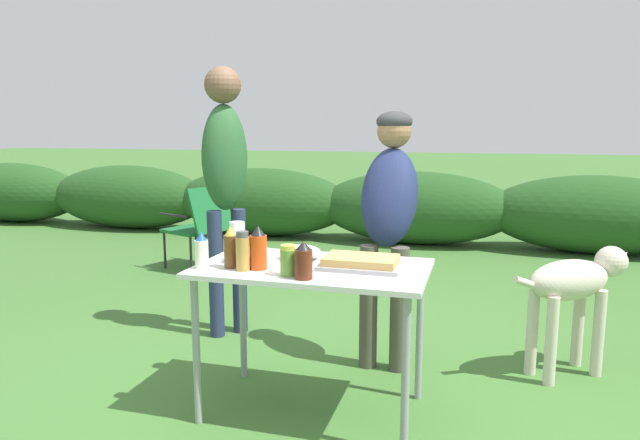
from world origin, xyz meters
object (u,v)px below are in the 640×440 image
at_px(paper_cup_stack, 237,237).
at_px(dog, 575,287).
at_px(bbq_sauce_bottle, 304,261).
at_px(relish_jar, 288,261).
at_px(hot_sauce_bottle, 258,249).
at_px(beer_bottle, 231,248).
at_px(standing_person_in_red_jacket, 389,208).
at_px(standing_person_in_gray_fleece, 225,171).
at_px(food_tray, 361,262).
at_px(camp_chair_green_behind_table, 200,223).
at_px(spice_jar, 243,251).
at_px(mixing_bowl, 300,252).
at_px(mayo_bottle, 202,251).
at_px(folding_table, 313,281).
at_px(plate_stack, 250,256).

xyz_separation_m(paper_cup_stack, dog, (1.77, 0.62, -0.31)).
relative_size(bbq_sauce_bottle, dog, 0.23).
distance_m(paper_cup_stack, bbq_sauce_bottle, 0.68).
distance_m(relish_jar, hot_sauce_bottle, 0.19).
distance_m(beer_bottle, standing_person_in_red_jacket, 1.05).
distance_m(relish_jar, standing_person_in_gray_fleece, 1.38).
relative_size(food_tray, bbq_sauce_bottle, 2.30).
height_order(beer_bottle, camp_chair_green_behind_table, beer_bottle).
bearing_deg(spice_jar, hot_sauce_bottle, 33.73).
distance_m(mixing_bowl, dog, 1.58).
distance_m(food_tray, bbq_sauce_bottle, 0.34).
xyz_separation_m(relish_jar, beer_bottle, (-0.31, 0.07, 0.03)).
distance_m(relish_jar, spice_jar, 0.24).
distance_m(food_tray, standing_person_in_red_jacket, 0.70).
bearing_deg(dog, relish_jar, -89.50).
height_order(spice_jar, hot_sauce_bottle, hot_sauce_bottle).
xyz_separation_m(paper_cup_stack, bbq_sauce_bottle, (0.51, -0.44, -0.00)).
bearing_deg(mayo_bottle, folding_table, 21.16).
bearing_deg(food_tray, plate_stack, -178.62).
xyz_separation_m(paper_cup_stack, beer_bottle, (0.12, -0.34, 0.01)).
height_order(standing_person_in_gray_fleece, camp_chair_green_behind_table, standing_person_in_gray_fleece).
bearing_deg(bbq_sauce_bottle, beer_bottle, 166.04).
distance_m(food_tray, relish_jar, 0.37).
xyz_separation_m(relish_jar, standing_person_in_red_jacket, (0.30, 0.91, 0.13)).
distance_m(mayo_bottle, hot_sauce_bottle, 0.27).
bearing_deg(plate_stack, bbq_sauce_bottle, -35.00).
height_order(paper_cup_stack, mayo_bottle, mayo_bottle).
bearing_deg(folding_table, paper_cup_stack, 157.22).
relative_size(food_tray, spice_jar, 2.09).
distance_m(plate_stack, hot_sauce_bottle, 0.19).
height_order(mayo_bottle, camp_chair_green_behind_table, mayo_bottle).
height_order(bbq_sauce_bottle, beer_bottle, beer_bottle).
xyz_separation_m(spice_jar, camp_chair_green_behind_table, (-1.61, 2.61, -0.36)).
relative_size(plate_stack, beer_bottle, 1.23).
xyz_separation_m(standing_person_in_red_jacket, standing_person_in_gray_fleece, (-1.11, 0.16, 0.18)).
bearing_deg(standing_person_in_gray_fleece, hot_sauce_bottle, -104.04).
relative_size(food_tray, hot_sauce_bottle, 1.87).
bearing_deg(mixing_bowl, mayo_bottle, -140.80).
bearing_deg(food_tray, hot_sauce_bottle, -160.88).
bearing_deg(dog, mixing_bowl, -100.35).
relative_size(hot_sauce_bottle, beer_bottle, 1.04).
bearing_deg(mixing_bowl, camp_chair_green_behind_table, 127.77).
distance_m(mayo_bottle, standing_person_in_red_jacket, 1.17).
bearing_deg(standing_person_in_red_jacket, spice_jar, -119.72).
distance_m(bbq_sauce_bottle, mayo_bottle, 0.52).
distance_m(spice_jar, camp_chair_green_behind_table, 3.09).
relative_size(mixing_bowl, bbq_sauce_bottle, 1.23).
bearing_deg(standing_person_in_gray_fleece, paper_cup_stack, -106.86).
bearing_deg(dog, paper_cup_stack, -107.64).
bearing_deg(relish_jar, hot_sauce_bottle, 157.09).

